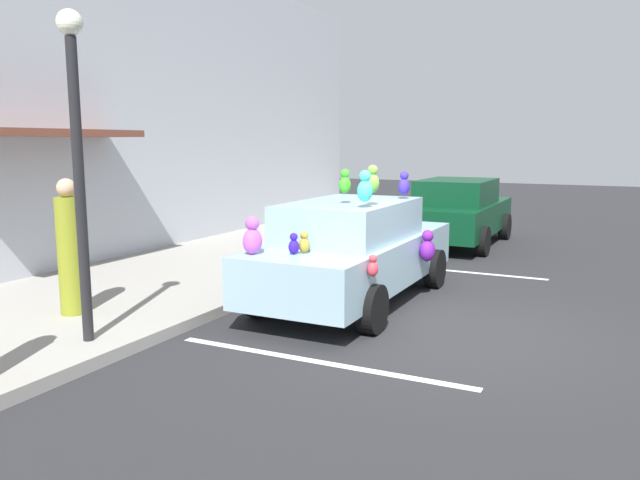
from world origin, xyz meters
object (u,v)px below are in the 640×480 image
Objects in this scene: teddy_bear_on_sidewalk at (326,237)px; pedestrian_walking_past at (70,251)px; plush_covered_car at (354,250)px; parked_sedan_behind at (458,211)px; street_lamp_post at (77,142)px.

pedestrian_walking_past is (-5.57, 1.02, 0.53)m from teddy_bear_on_sidewalk.
teddy_bear_on_sidewalk is (2.84, 1.85, -0.33)m from plush_covered_car.
parked_sedan_behind reaches higher than teddy_bear_on_sidewalk.
parked_sedan_behind is 9.76m from street_lamp_post.
plush_covered_car is 3.97m from pedestrian_walking_past.
plush_covered_car is at bearing -27.73° from street_lamp_post.
parked_sedan_behind is 1.14× the size of street_lamp_post.
pedestrian_walking_past is at bearing 161.28° from parked_sedan_behind.
plush_covered_car reaches higher than teddy_bear_on_sidewalk.
plush_covered_car is 2.53× the size of pedestrian_walking_past.
street_lamp_post reaches higher than teddy_bear_on_sidewalk.
teddy_bear_on_sidewalk is 5.69m from pedestrian_walking_past.
pedestrian_walking_past reaches higher than parked_sedan_behind.
plush_covered_car is 4.23m from street_lamp_post.
parked_sedan_behind is at bearing -0.79° from plush_covered_car.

